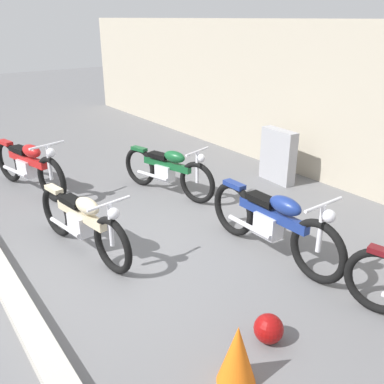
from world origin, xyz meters
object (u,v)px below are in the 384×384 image
at_px(motorcycle_cream, 82,222).
at_px(helmet, 269,329).
at_px(motorcycle_green, 168,170).
at_px(motorcycle_red, 29,165).
at_px(traffic_cone, 237,355).
at_px(motorcycle_blue, 273,222).
at_px(stone_marker, 278,156).

bearing_deg(motorcycle_cream, helmet, 7.35).
relative_size(motorcycle_green, motorcycle_red, 0.90).
bearing_deg(helmet, traffic_cone, -71.95).
xyz_separation_m(helmet, motorcycle_red, (-4.92, -0.64, 0.32)).
bearing_deg(motorcycle_red, helmet, -5.77).
bearing_deg(helmet, motorcycle_red, -172.58).
height_order(helmet, motorcycle_blue, motorcycle_blue).
xyz_separation_m(stone_marker, motorcycle_red, (-2.12, -3.70, -0.01)).
relative_size(stone_marker, motorcycle_blue, 0.45).
bearing_deg(stone_marker, motorcycle_red, -119.77).
xyz_separation_m(helmet, motorcycle_green, (-3.46, 1.17, 0.28)).
bearing_deg(motorcycle_green, motorcycle_cream, -77.99).
distance_m(stone_marker, helmet, 4.16).
relative_size(helmet, motorcycle_red, 0.13).
xyz_separation_m(motorcycle_blue, motorcycle_red, (-3.87, -1.75, -0.00)).
bearing_deg(stone_marker, motorcycle_cream, -84.97).
bearing_deg(motorcycle_red, traffic_cone, -12.09).
xyz_separation_m(motorcycle_cream, motorcycle_red, (-2.45, 0.08, 0.03)).
height_order(stone_marker, helmet, stone_marker).
height_order(motorcycle_cream, motorcycle_red, motorcycle_red).
bearing_deg(traffic_cone, stone_marker, 129.60).
distance_m(motorcycle_blue, motorcycle_red, 4.25).
relative_size(motorcycle_green, motorcycle_blue, 0.89).
bearing_deg(helmet, motorcycle_green, 161.38).
xyz_separation_m(motorcycle_green, motorcycle_cream, (0.99, -1.88, 0.01)).
relative_size(stone_marker, motorcycle_cream, 0.48).
height_order(motorcycle_green, motorcycle_red, motorcycle_red).
xyz_separation_m(motorcycle_cream, motorcycle_blue, (1.43, 1.82, 0.03)).
distance_m(motorcycle_green, motorcycle_cream, 2.13).
bearing_deg(motorcycle_blue, traffic_cone, -54.08).
relative_size(motorcycle_green, motorcycle_cream, 0.96).
bearing_deg(motorcycle_cream, motorcycle_red, 169.41).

